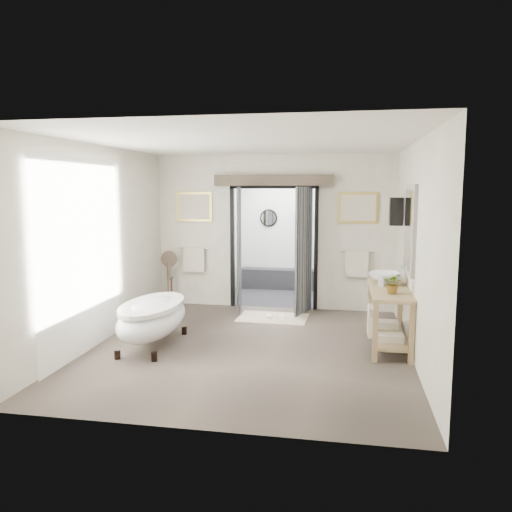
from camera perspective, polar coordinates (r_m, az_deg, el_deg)
name	(u,v)px	position (r m, az deg, el deg)	size (l,w,h in m)	color
ground_plane	(249,348)	(7.28, -0.85, -10.43)	(5.00, 5.00, 0.00)	#66594E
room_shell	(244,219)	(6.82, -1.35, 4.28)	(4.52, 5.02, 2.91)	silver
shower_room	(283,251)	(10.95, 3.13, 0.56)	(2.22, 2.01, 2.51)	#232326
back_wall_dressing	(272,227)	(9.23, 1.88, 3.34)	(3.82, 0.79, 2.52)	black
clawfoot_tub	(153,317)	(7.40, -11.72, -6.88)	(0.79, 1.77, 0.86)	black
vanity	(387,312)	(7.47, 14.77, -6.19)	(0.57, 1.60, 0.85)	#A48652
pedestal_mirror	(170,283)	(9.75, -9.85, -3.03)	(0.32, 0.21, 1.09)	brown
rug	(273,318)	(8.86, 1.93, -7.06)	(1.20, 0.80, 0.01)	beige
slippers	(275,317)	(8.81, 2.22, -6.93)	(0.36, 0.26, 0.05)	white
basin	(384,278)	(7.70, 14.47, -2.48)	(0.50, 0.50, 0.17)	white
plant	(393,283)	(7.02, 15.43, -3.01)	(0.26, 0.23, 0.29)	gray
soap_bottle_a	(381,281)	(7.48, 14.10, -2.74)	(0.08, 0.08, 0.18)	gray
soap_bottle_b	(381,275)	(7.98, 14.07, -2.07)	(0.14, 0.14, 0.18)	gray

